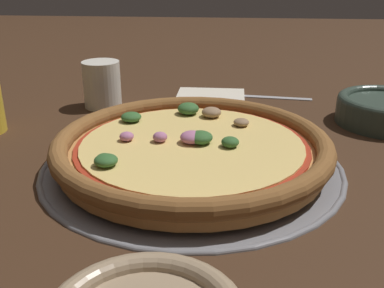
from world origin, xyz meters
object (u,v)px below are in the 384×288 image
at_px(fork, 255,96).
at_px(pizza_tray, 192,163).
at_px(napkin, 211,95).
at_px(pizza, 192,147).
at_px(drinking_cup, 102,84).

bearing_deg(fork, pizza_tray, 79.50).
bearing_deg(napkin, fork, -173.59).
bearing_deg(fork, napkin, 12.58).
distance_m(pizza_tray, fork, 0.32).
height_order(pizza_tray, fork, pizza_tray).
bearing_deg(pizza, fork, -106.76).
relative_size(pizza_tray, drinking_cup, 4.72).
height_order(pizza_tray, drinking_cup, drinking_cup).
bearing_deg(pizza_tray, napkin, -91.72).
relative_size(pizza_tray, pizza, 1.09).
bearing_deg(napkin, pizza, 88.21).
bearing_deg(drinking_cup, pizza, 127.42).
bearing_deg(drinking_cup, fork, -163.46).
height_order(drinking_cup, fork, drinking_cup).
relative_size(pizza, drinking_cup, 4.33).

